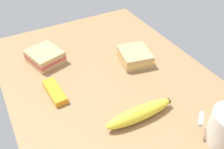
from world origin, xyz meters
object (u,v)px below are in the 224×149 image
banana (140,113)px  snack_bar (55,92)px  sandwich_main (135,56)px  sandwich_side (45,57)px

banana → snack_bar: 26.56cm
sandwich_main → banana: bearing=150.1°
sandwich_main → snack_bar: size_ratio=1.12×
sandwich_main → banana: sandwich_main is taller
sandwich_side → snack_bar: bearing=171.8°
banana → snack_bar: bearing=40.3°
sandwich_side → snack_bar: 17.78cm
banana → snack_bar: (20.24, 17.17, -1.06)cm
sandwich_main → sandwich_side: (15.05, 27.71, 0.00)cm
sandwich_side → snack_bar: sandwich_side is taller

